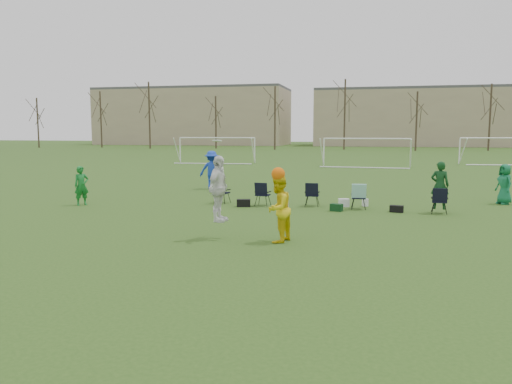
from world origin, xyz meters
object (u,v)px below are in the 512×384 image
(fielder_blue, at_px, (212,170))
(center_contest, at_px, (252,199))
(goal_mid, at_px, (366,144))
(goal_left, at_px, (217,143))
(fielder_green_far, at_px, (504,184))
(goal_right, at_px, (501,143))
(fielder_green_near, at_px, (81,186))

(fielder_blue, relative_size, center_contest, 0.71)
(fielder_blue, height_order, goal_mid, goal_mid)
(fielder_blue, relative_size, goal_left, 0.27)
(fielder_green_far, xyz_separation_m, goal_left, (-19.91, 23.27, 1.08))
(fielder_green_far, relative_size, goal_right, 0.23)
(goal_left, xyz_separation_m, goal_right, (26.00, 4.00, 0.00))
(fielder_green_near, xyz_separation_m, fielder_blue, (3.42, 6.80, 0.20))
(fielder_blue, distance_m, center_contest, 12.78)
(fielder_green_far, height_order, goal_mid, goal_mid)
(goal_left, relative_size, goal_right, 1.01)
(fielder_blue, xyz_separation_m, goal_mid, (7.76, 18.72, 0.92))
(fielder_green_near, xyz_separation_m, goal_left, (-2.82, 27.53, 1.11))
(center_contest, bearing_deg, fielder_green_near, 149.56)
(fielder_green_near, height_order, center_contest, center_contest)
(goal_right, bearing_deg, goal_mid, -161.43)
(fielder_blue, height_order, goal_left, goal_left)
(fielder_green_near, distance_m, fielder_green_far, 17.61)
(goal_left, distance_m, goal_right, 26.31)
(fielder_green_far, relative_size, goal_left, 0.23)
(fielder_green_far, height_order, center_contest, center_contest)
(fielder_green_near, height_order, goal_mid, goal_mid)
(goal_left, bearing_deg, center_contest, -75.90)
(fielder_green_near, bearing_deg, goal_mid, 16.45)
(fielder_green_near, bearing_deg, fielder_green_far, -35.90)
(fielder_blue, xyz_separation_m, goal_left, (-6.24, 20.72, 0.92))
(fielder_green_far, bearing_deg, goal_right, 142.88)
(fielder_blue, height_order, center_contest, center_contest)
(fielder_green_far, relative_size, goal_mid, 0.23)
(goal_right, bearing_deg, center_contest, -120.02)
(goal_left, xyz_separation_m, goal_mid, (14.00, -2.00, 0.00))
(center_contest, bearing_deg, goal_mid, 84.84)
(fielder_green_near, relative_size, goal_right, 0.22)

